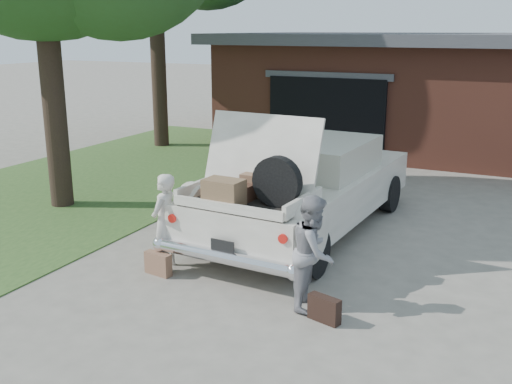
% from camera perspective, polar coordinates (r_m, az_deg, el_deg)
% --- Properties ---
extents(ground, '(90.00, 90.00, 0.00)m').
position_cam_1_polar(ground, '(8.72, -1.73, -7.93)').
color(ground, gray).
rests_on(ground, ground).
extents(grass_strip, '(6.00, 16.00, 0.02)m').
position_cam_1_polar(grass_strip, '(14.10, -16.09, 0.62)').
color(grass_strip, '#2D4C1E').
rests_on(grass_strip, ground).
extents(house, '(12.80, 7.80, 3.30)m').
position_cam_1_polar(house, '(18.85, 17.57, 9.24)').
color(house, brown).
rests_on(house, ground).
extents(sedan, '(2.43, 5.61, 2.23)m').
position_cam_1_polar(sedan, '(10.35, 4.74, 0.54)').
color(sedan, white).
rests_on(sedan, ground).
extents(woman_left, '(0.39, 0.55, 1.44)m').
position_cam_1_polar(woman_left, '(8.82, -8.71, -2.84)').
color(woman_left, beige).
rests_on(woman_left, ground).
extents(woman_right, '(0.65, 0.79, 1.47)m').
position_cam_1_polar(woman_right, '(7.57, 5.52, -5.71)').
color(woman_right, gray).
rests_on(woman_right, ground).
extents(suitcase_left, '(0.44, 0.20, 0.33)m').
position_cam_1_polar(suitcase_left, '(8.80, -9.31, -6.75)').
color(suitcase_left, '#8D6148').
rests_on(suitcase_left, ground).
extents(suitcase_right, '(0.44, 0.24, 0.32)m').
position_cam_1_polar(suitcase_right, '(7.42, 6.52, -11.02)').
color(suitcase_right, black).
rests_on(suitcase_right, ground).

